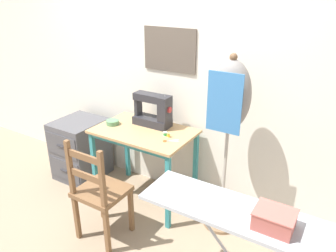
# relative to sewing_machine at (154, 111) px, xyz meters

# --- Properties ---
(ground_plane) EXTENTS (14.00, 14.00, 0.00)m
(ground_plane) POSITION_rel_sewing_machine_xyz_m (-0.03, -0.45, -0.92)
(ground_plane) COLOR gray
(wall_back) EXTENTS (10.00, 0.07, 2.55)m
(wall_back) POSITION_rel_sewing_machine_xyz_m (-0.03, 0.22, 0.35)
(wall_back) COLOR silver
(wall_back) RESTS_ON ground_plane
(sewing_table) EXTENTS (0.95, 0.60, 0.77)m
(sewing_table) POSITION_rel_sewing_machine_xyz_m (-0.03, -0.16, -0.26)
(sewing_table) COLOR tan
(sewing_table) RESTS_ON ground_plane
(sewing_machine) EXTENTS (0.39, 0.16, 0.34)m
(sewing_machine) POSITION_rel_sewing_machine_xyz_m (0.00, 0.00, 0.00)
(sewing_machine) COLOR #28282D
(sewing_machine) RESTS_ON sewing_table
(fabric_bowl) EXTENTS (0.13, 0.13, 0.04)m
(fabric_bowl) POSITION_rel_sewing_machine_xyz_m (-0.38, -0.19, -0.13)
(fabric_bowl) COLOR #56895B
(fabric_bowl) RESTS_ON sewing_table
(scissors) EXTENTS (0.13, 0.11, 0.01)m
(scissors) POSITION_rel_sewing_machine_xyz_m (0.30, -0.23, -0.15)
(scissors) COLOR silver
(scissors) RESTS_ON sewing_table
(thread_spool_near_machine) EXTENTS (0.04, 0.04, 0.04)m
(thread_spool_near_machine) POSITION_rel_sewing_machine_xyz_m (0.21, -0.14, -0.13)
(thread_spool_near_machine) COLOR green
(thread_spool_near_machine) RESTS_ON sewing_table
(thread_spool_mid_table) EXTENTS (0.03, 0.03, 0.04)m
(thread_spool_mid_table) POSITION_rel_sewing_machine_xyz_m (0.25, -0.16, -0.13)
(thread_spool_mid_table) COLOR yellow
(thread_spool_mid_table) RESTS_ON sewing_table
(wooden_chair) EXTENTS (0.40, 0.38, 0.95)m
(wooden_chair) POSITION_rel_sewing_machine_xyz_m (-0.03, -0.80, -0.47)
(wooden_chair) COLOR brown
(wooden_chair) RESTS_ON ground_plane
(filing_cabinet) EXTENTS (0.48, 0.54, 0.68)m
(filing_cabinet) POSITION_rel_sewing_machine_xyz_m (-0.92, -0.15, -0.59)
(filing_cabinet) COLOR #4C4C51
(filing_cabinet) RESTS_ON ground_plane
(dress_form) EXTENTS (0.33, 0.32, 1.58)m
(dress_form) POSITION_rel_sewing_machine_xyz_m (0.80, -0.11, 0.24)
(dress_form) COLOR #846647
(dress_form) RESTS_ON ground_plane
(ironing_board) EXTENTS (1.26, 0.35, 0.85)m
(ironing_board) POSITION_rel_sewing_machine_xyz_m (1.24, -0.92, -0.13)
(ironing_board) COLOR #ADB2B7
(ironing_board) RESTS_ON ground_plane
(storage_box) EXTENTS (0.22, 0.18, 0.10)m
(storage_box) POSITION_rel_sewing_machine_xyz_m (1.41, -0.95, -0.03)
(storage_box) COLOR #AD564C
(storage_box) RESTS_ON ironing_board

